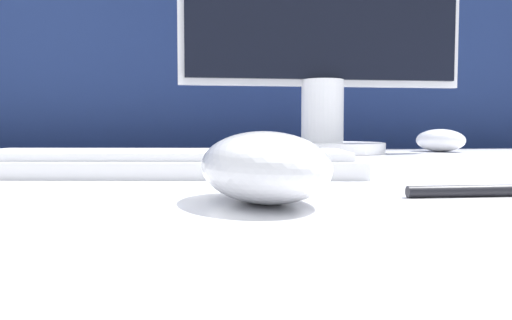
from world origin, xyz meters
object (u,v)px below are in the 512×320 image
object	(u,v)px
computer_mouse_near	(264,167)
computer_mouse_far	(440,140)
keyboard	(161,163)
monitor	(323,24)

from	to	relation	value
computer_mouse_near	computer_mouse_far	world-z (taller)	same
keyboard	monitor	distance (m)	0.54
computer_mouse_near	computer_mouse_far	bearing A→B (deg)	41.14
computer_mouse_near	keyboard	xyz separation A→B (m)	(-0.07, 0.21, -0.01)
monitor	computer_mouse_near	bearing A→B (deg)	-108.59
monitor	computer_mouse_far	distance (m)	0.33
keyboard	computer_mouse_far	world-z (taller)	computer_mouse_far
keyboard	computer_mouse_far	distance (m)	0.68
monitor	keyboard	bearing A→B (deg)	-125.03
keyboard	computer_mouse_near	bearing A→B (deg)	-61.85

